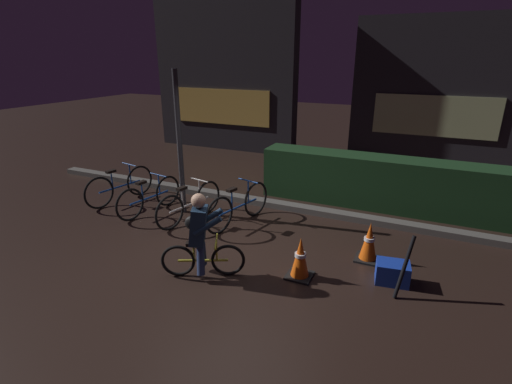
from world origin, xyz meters
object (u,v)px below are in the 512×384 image
Objects in this scene: parked_bike_center_right at (239,206)px; traffic_cone_far at (369,242)px; closed_umbrella at (404,267)px; street_post at (180,145)px; parked_bike_left_mid at (150,197)px; parked_bike_leftmost at (120,186)px; traffic_cone_near at (300,258)px; cyclist at (200,235)px; blue_crate at (392,273)px; parked_bike_center_left at (190,204)px.

parked_bike_center_right is 2.43m from traffic_cone_far.
street_post is at bearing 101.25° from closed_umbrella.
parked_bike_left_mid is 1.85× the size of closed_umbrella.
parked_bike_leftmost reaches higher than parked_bike_left_mid.
cyclist is (-1.29, -0.53, 0.33)m from traffic_cone_near.
parked_bike_left_mid is at bearing 172.74° from blue_crate.
traffic_cone_near is (2.87, -1.30, -1.08)m from street_post.
parked_bike_center_left is at bearing 170.99° from blue_crate.
traffic_cone_near is 1.39× the size of blue_crate.
traffic_cone_near is 1.43m from cyclist.
blue_crate is at bearing -87.08° from parked_bike_left_mid.
parked_bike_center_left is 3.67× the size of blue_crate.
parked_bike_center_left is 3.76m from blue_crate.
blue_crate is at bearing -87.02° from parked_bike_leftmost.
closed_umbrella is at bearing -96.51° from parked_bike_center_right.
blue_crate is (5.63, -0.83, -0.20)m from parked_bike_leftmost.
closed_umbrella is (0.55, -0.74, 0.11)m from traffic_cone_far.
parked_bike_center_right is at bearing -72.27° from parked_bike_left_mid.
parked_bike_center_right is 2.70× the size of traffic_cone_far.
parked_bike_left_mid is 4.87m from closed_umbrella.
traffic_cone_near is at bearing -99.41° from parked_bike_center_left.
parked_bike_left_mid reaches higher than traffic_cone_far.
parked_bike_left_mid is 0.95m from parked_bike_center_left.
traffic_cone_far is at bearing -79.60° from parked_bike_center_left.
parked_bike_leftmost is at bearing 164.50° from traffic_cone_near.
street_post is 3.24× the size of closed_umbrella.
street_post is 1.23m from parked_bike_left_mid.
street_post is at bearing 167.54° from blue_crate.
street_post is 1.14m from parked_bike_center_left.
closed_umbrella is (0.14, -0.25, 0.26)m from blue_crate.
cyclist reaches higher than traffic_cone_far.
traffic_cone_far is at bearing 48.06° from traffic_cone_near.
parked_bike_center_left is 0.97× the size of parked_bike_center_right.
parked_bike_center_left is 2.64× the size of traffic_cone_near.
parked_bike_leftmost is at bearing 105.93° from closed_umbrella.
parked_bike_leftmost is 2.67× the size of traffic_cone_far.
closed_umbrella is (1.35, 0.15, 0.11)m from traffic_cone_near.
traffic_cone_far is (3.30, -0.10, -0.04)m from parked_bike_center_left.
closed_umbrella is at bearing 6.35° from traffic_cone_near.
street_post is 2.53m from cyclist.
traffic_cone_far is at bearing -82.37° from parked_bike_leftmost.
closed_umbrella is at bearing -90.15° from parked_bike_center_left.
parked_bike_left_mid is at bearing 111.28° from parked_bike_center_right.
parked_bike_leftmost is 3.75× the size of blue_crate.
cyclist is (0.31, -1.77, 0.27)m from parked_bike_center_right.
parked_bike_left_mid is 1.86m from parked_bike_center_right.
street_post is 3.33m from traffic_cone_near.
street_post reaches higher than closed_umbrella.
traffic_cone_far is at bearing 129.67° from blue_crate.
traffic_cone_far reaches higher than blue_crate.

